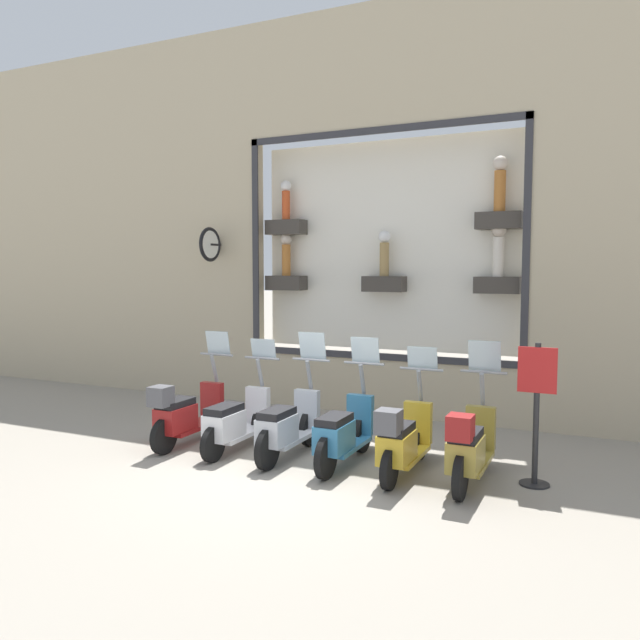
% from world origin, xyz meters
% --- Properties ---
extents(ground_plane, '(120.00, 120.00, 0.00)m').
position_xyz_m(ground_plane, '(0.00, 0.00, 0.00)').
color(ground_plane, gray).
extents(building_facade, '(1.25, 36.00, 7.22)m').
position_xyz_m(building_facade, '(3.60, 0.00, 3.65)').
color(building_facade, tan).
rests_on(building_facade, ground_plane).
extents(scooter_olive_0, '(1.81, 0.61, 1.68)m').
position_xyz_m(scooter_olive_0, '(0.37, -2.26, 0.48)').
color(scooter_olive_0, black).
rests_on(scooter_olive_0, ground_plane).
extents(scooter_yellow_1, '(1.80, 0.60, 1.56)m').
position_xyz_m(scooter_yellow_1, '(0.36, -1.42, 0.47)').
color(scooter_yellow_1, black).
rests_on(scooter_yellow_1, ground_plane).
extents(scooter_teal_2, '(1.81, 0.60, 1.65)m').
position_xyz_m(scooter_teal_2, '(0.43, -0.58, 0.45)').
color(scooter_teal_2, black).
rests_on(scooter_teal_2, ground_plane).
extents(scooter_silver_3, '(1.81, 0.60, 1.69)m').
position_xyz_m(scooter_silver_3, '(0.43, 0.26, 0.45)').
color(scooter_silver_3, black).
rests_on(scooter_silver_3, ground_plane).
extents(scooter_white_4, '(1.80, 0.60, 1.55)m').
position_xyz_m(scooter_white_4, '(0.42, 1.10, 0.43)').
color(scooter_white_4, black).
rests_on(scooter_white_4, ground_plane).
extents(scooter_red_5, '(1.80, 0.61, 1.63)m').
position_xyz_m(scooter_red_5, '(0.37, 1.93, 0.48)').
color(scooter_red_5, black).
rests_on(scooter_red_5, ground_plane).
extents(shop_sign_post, '(0.36, 0.45, 1.74)m').
position_xyz_m(shop_sign_post, '(0.75, -2.97, 0.94)').
color(shop_sign_post, '#232326').
rests_on(shop_sign_post, ground_plane).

